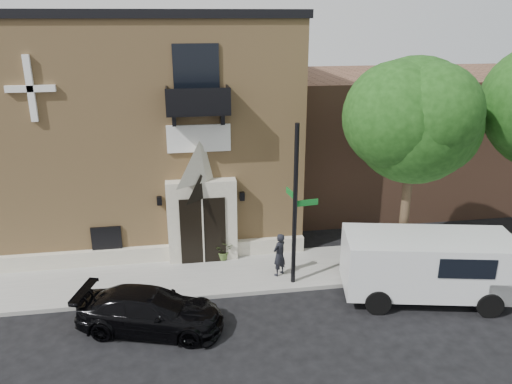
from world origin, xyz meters
The scene contains 12 objects.
ground centered at (0.00, 0.00, 0.00)m, with size 120.00×120.00×0.00m, color black.
sidewalk centered at (1.00, 1.50, 0.07)m, with size 42.00×3.00×0.15m, color gray.
church centered at (-2.99, 7.95, 4.63)m, with size 12.20×11.01×9.30m.
neighbour_building centered at (12.00, 9.00, 3.20)m, with size 18.00×8.00×6.40m, color brown.
street_tree_left centered at (6.03, 0.35, 5.87)m, with size 4.97×4.38×7.77m.
black_sedan centered at (-2.85, -1.42, 0.64)m, with size 1.80×4.43×1.29m, color black.
cargo_van centered at (6.45, -1.09, 1.26)m, with size 5.85×3.28×2.25m.
street_sign centered at (2.04, 0.48, 3.03)m, with size 0.96×0.91×5.72m.
fire_hydrant centered at (5.44, 0.51, 0.53)m, with size 0.44×0.35×0.78m.
dumpster centered at (5.73, 0.35, 0.77)m, with size 2.11×1.59×1.23m.
planter centered at (-0.23, 2.58, 0.54)m, with size 0.71×0.61×0.79m, color #4D672E.
pedestrian_near centered at (1.64, 1.04, 0.96)m, with size 0.59×0.39×1.62m, color black.
Camera 1 is at (-1.78, -14.79, 9.10)m, focal length 35.00 mm.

